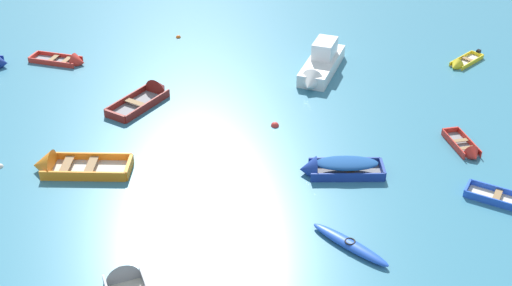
{
  "coord_description": "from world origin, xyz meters",
  "views": [
    {
      "loc": [
        -5.2,
        -9.07,
        17.16
      ],
      "look_at": [
        0.0,
        17.72,
        0.15
      ],
      "focal_mm": 46.24,
      "sensor_mm": 36.0,
      "label": 1
    }
  ],
  "objects_px": {
    "mooring_buoy_between_boats_left": "(178,38)",
    "mooring_buoy_trailing": "(0,167)",
    "rowboat_deep_blue_outer_right": "(333,167)",
    "rowboat_maroon_near_left": "(151,94)",
    "rowboat_yellow_back_row_center": "(460,64)",
    "kayak_blue_midfield_right": "(350,244)",
    "rowboat_red_near_right": "(70,61)",
    "motor_launch_white_far_back": "(320,65)",
    "rowboat_orange_far_right": "(61,167)",
    "rowboat_red_foreground_center": "(467,150)",
    "mooring_buoy_midfield": "(275,126)"
  },
  "relations": [
    {
      "from": "mooring_buoy_midfield",
      "to": "rowboat_red_foreground_center",
      "type": "bearing_deg",
      "value": -26.67
    },
    {
      "from": "mooring_buoy_midfield",
      "to": "rowboat_red_near_right",
      "type": "bearing_deg",
      "value": 137.69
    },
    {
      "from": "rowboat_orange_far_right",
      "to": "kayak_blue_midfield_right",
      "type": "bearing_deg",
      "value": -33.94
    },
    {
      "from": "motor_launch_white_far_back",
      "to": "mooring_buoy_midfield",
      "type": "height_order",
      "value": "motor_launch_white_far_back"
    },
    {
      "from": "rowboat_red_near_right",
      "to": "mooring_buoy_trailing",
      "type": "bearing_deg",
      "value": -103.86
    },
    {
      "from": "kayak_blue_midfield_right",
      "to": "mooring_buoy_midfield",
      "type": "distance_m",
      "value": 9.82
    },
    {
      "from": "rowboat_maroon_near_left",
      "to": "rowboat_deep_blue_outer_right",
      "type": "relative_size",
      "value": 1.0
    },
    {
      "from": "rowboat_yellow_back_row_center",
      "to": "kayak_blue_midfield_right",
      "type": "height_order",
      "value": "rowboat_yellow_back_row_center"
    },
    {
      "from": "rowboat_yellow_back_row_center",
      "to": "mooring_buoy_midfield",
      "type": "xyz_separation_m",
      "value": [
        -12.59,
        -4.88,
        -0.12
      ]
    },
    {
      "from": "motor_launch_white_far_back",
      "to": "mooring_buoy_midfield",
      "type": "xyz_separation_m",
      "value": [
        -3.92,
        -5.42,
        -0.58
      ]
    },
    {
      "from": "rowboat_red_foreground_center",
      "to": "rowboat_maroon_near_left",
      "type": "bearing_deg",
      "value": 149.43
    },
    {
      "from": "mooring_buoy_trailing",
      "to": "rowboat_maroon_near_left",
      "type": "bearing_deg",
      "value": 37.24
    },
    {
      "from": "rowboat_red_foreground_center",
      "to": "rowboat_red_near_right",
      "type": "relative_size",
      "value": 0.76
    },
    {
      "from": "rowboat_maroon_near_left",
      "to": "mooring_buoy_trailing",
      "type": "distance_m",
      "value": 9.2
    },
    {
      "from": "rowboat_yellow_back_row_center",
      "to": "kayak_blue_midfield_right",
      "type": "distance_m",
      "value": 18.78
    },
    {
      "from": "kayak_blue_midfield_right",
      "to": "rowboat_orange_far_right",
      "type": "relative_size",
      "value": 0.7
    },
    {
      "from": "rowboat_red_foreground_center",
      "to": "motor_launch_white_far_back",
      "type": "distance_m",
      "value": 10.75
    },
    {
      "from": "rowboat_orange_far_right",
      "to": "mooring_buoy_between_boats_left",
      "type": "bearing_deg",
      "value": 65.25
    },
    {
      "from": "rowboat_orange_far_right",
      "to": "mooring_buoy_midfield",
      "type": "distance_m",
      "value": 10.77
    },
    {
      "from": "rowboat_deep_blue_outer_right",
      "to": "motor_launch_white_far_back",
      "type": "height_order",
      "value": "motor_launch_white_far_back"
    },
    {
      "from": "kayak_blue_midfield_right",
      "to": "rowboat_red_near_right",
      "type": "bearing_deg",
      "value": 120.59
    },
    {
      "from": "rowboat_deep_blue_outer_right",
      "to": "rowboat_orange_far_right",
      "type": "xyz_separation_m",
      "value": [
        -12.21,
        2.62,
        -0.12
      ]
    },
    {
      "from": "kayak_blue_midfield_right",
      "to": "motor_launch_white_far_back",
      "type": "bearing_deg",
      "value": 78.62
    },
    {
      "from": "rowboat_deep_blue_outer_right",
      "to": "kayak_blue_midfield_right",
      "type": "height_order",
      "value": "rowboat_deep_blue_outer_right"
    },
    {
      "from": "rowboat_red_foreground_center",
      "to": "rowboat_orange_far_right",
      "type": "xyz_separation_m",
      "value": [
        -19.08,
        2.18,
        0.07
      ]
    },
    {
      "from": "mooring_buoy_trailing",
      "to": "mooring_buoy_between_boats_left",
      "type": "bearing_deg",
      "value": 55.22
    },
    {
      "from": "rowboat_red_foreground_center",
      "to": "kayak_blue_midfield_right",
      "type": "xyz_separation_m",
      "value": [
        -7.67,
        -5.5,
        0.01
      ]
    },
    {
      "from": "kayak_blue_midfield_right",
      "to": "mooring_buoy_between_boats_left",
      "type": "bearing_deg",
      "value": 101.81
    },
    {
      "from": "rowboat_red_foreground_center",
      "to": "rowboat_red_near_right",
      "type": "height_order",
      "value": "rowboat_red_near_right"
    },
    {
      "from": "motor_launch_white_far_back",
      "to": "rowboat_orange_far_right",
      "type": "relative_size",
      "value": 1.2
    },
    {
      "from": "rowboat_yellow_back_row_center",
      "to": "rowboat_maroon_near_left",
      "type": "bearing_deg",
      "value": -178.29
    },
    {
      "from": "kayak_blue_midfield_right",
      "to": "mooring_buoy_between_boats_left",
      "type": "distance_m",
      "value": 22.8
    },
    {
      "from": "mooring_buoy_between_boats_left",
      "to": "mooring_buoy_trailing",
      "type": "bearing_deg",
      "value": -124.78
    },
    {
      "from": "rowboat_red_foreground_center",
      "to": "mooring_buoy_midfield",
      "type": "relative_size",
      "value": 6.56
    },
    {
      "from": "rowboat_deep_blue_outer_right",
      "to": "rowboat_yellow_back_row_center",
      "type": "distance_m",
      "value": 14.55
    },
    {
      "from": "rowboat_deep_blue_outer_right",
      "to": "rowboat_orange_far_right",
      "type": "bearing_deg",
      "value": 167.89
    },
    {
      "from": "rowboat_red_foreground_center",
      "to": "rowboat_red_near_right",
      "type": "distance_m",
      "value": 23.76
    },
    {
      "from": "mooring_buoy_between_boats_left",
      "to": "motor_launch_white_far_back",
      "type": "bearing_deg",
      "value": -42.62
    },
    {
      "from": "rowboat_maroon_near_left",
      "to": "mooring_buoy_trailing",
      "type": "bearing_deg",
      "value": -142.76
    },
    {
      "from": "rowboat_orange_far_right",
      "to": "mooring_buoy_between_boats_left",
      "type": "height_order",
      "value": "rowboat_orange_far_right"
    },
    {
      "from": "rowboat_deep_blue_outer_right",
      "to": "mooring_buoy_between_boats_left",
      "type": "relative_size",
      "value": 12.42
    },
    {
      "from": "rowboat_maroon_near_left",
      "to": "rowboat_yellow_back_row_center",
      "type": "relative_size",
      "value": 1.39
    },
    {
      "from": "rowboat_yellow_back_row_center",
      "to": "rowboat_orange_far_right",
      "type": "relative_size",
      "value": 0.61
    },
    {
      "from": "rowboat_yellow_back_row_center",
      "to": "motor_launch_white_far_back",
      "type": "distance_m",
      "value": 8.7
    },
    {
      "from": "rowboat_maroon_near_left",
      "to": "mooring_buoy_midfield",
      "type": "relative_size",
      "value": 9.49
    },
    {
      "from": "rowboat_deep_blue_outer_right",
      "to": "rowboat_red_foreground_center",
      "type": "distance_m",
      "value": 6.88
    },
    {
      "from": "rowboat_red_near_right",
      "to": "rowboat_deep_blue_outer_right",
      "type": "bearing_deg",
      "value": -49.5
    },
    {
      "from": "kayak_blue_midfield_right",
      "to": "mooring_buoy_midfield",
      "type": "xyz_separation_m",
      "value": [
        -0.85,
        9.78,
        -0.17
      ]
    },
    {
      "from": "rowboat_maroon_near_left",
      "to": "motor_launch_white_far_back",
      "type": "height_order",
      "value": "motor_launch_white_far_back"
    },
    {
      "from": "mooring_buoy_midfield",
      "to": "mooring_buoy_between_boats_left",
      "type": "height_order",
      "value": "mooring_buoy_midfield"
    }
  ]
}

